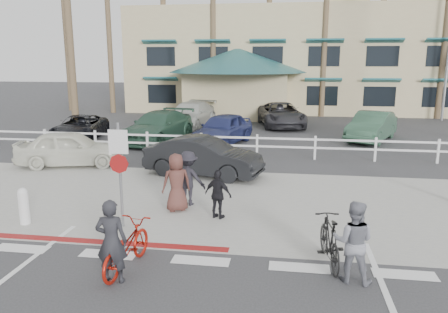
% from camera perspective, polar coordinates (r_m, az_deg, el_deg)
% --- Properties ---
extents(ground, '(140.00, 140.00, 0.00)m').
position_cam_1_polar(ground, '(8.72, -3.87, -15.22)').
color(ground, '#333335').
extents(sidewalk_plaza, '(22.00, 7.00, 0.01)m').
position_cam_1_polar(sidewalk_plaza, '(12.80, 0.46, -5.91)').
color(sidewalk_plaza, gray).
rests_on(sidewalk_plaza, ground).
extents(cross_street, '(40.00, 5.00, 0.01)m').
position_cam_1_polar(cross_street, '(16.62, 2.41, -1.60)').
color(cross_street, '#333335').
rests_on(cross_street, ground).
extents(parking_lot, '(50.00, 16.00, 0.01)m').
position_cam_1_polar(parking_lot, '(25.90, 4.69, 3.48)').
color(parking_lot, '#333335').
rests_on(parking_lot, ground).
extents(curb_red, '(7.00, 0.25, 0.02)m').
position_cam_1_polar(curb_red, '(10.71, -18.58, -10.36)').
color(curb_red, maroon).
rests_on(curb_red, ground).
extents(rail_fence, '(29.40, 0.16, 1.00)m').
position_cam_1_polar(rail_fence, '(18.41, 4.65, 1.35)').
color(rail_fence, silver).
rests_on(rail_fence, ground).
extents(building, '(28.00, 16.00, 11.30)m').
position_cam_1_polar(building, '(38.56, 9.31, 14.73)').
color(building, '#C9B889').
rests_on(building, ground).
extents(sign_post, '(0.50, 0.10, 2.90)m').
position_cam_1_polar(sign_post, '(10.84, -13.42, -1.73)').
color(sign_post, gray).
rests_on(sign_post, ground).
extents(bollard_0, '(0.26, 0.26, 0.95)m').
position_cam_1_polar(bollard_0, '(12.08, -24.67, -5.90)').
color(bollard_0, silver).
rests_on(bollard_0, ground).
extents(palm_0, '(4.00, 4.00, 15.00)m').
position_cam_1_polar(palm_0, '(38.07, -20.10, 16.98)').
color(palm_0, '#193B16').
rests_on(palm_0, ground).
extents(palm_1, '(4.00, 4.00, 13.00)m').
position_cam_1_polar(palm_1, '(35.38, -14.84, 16.08)').
color(palm_1, '#193B16').
rests_on(palm_1, ground).
extents(palm_2, '(4.00, 4.00, 16.00)m').
position_cam_1_polar(palm_2, '(35.13, -7.96, 18.85)').
color(palm_2, '#193B16').
rests_on(palm_2, ground).
extents(palm_3, '(4.00, 4.00, 14.00)m').
position_cam_1_polar(palm_3, '(33.16, -1.44, 17.61)').
color(palm_3, '#193B16').
rests_on(palm_3, ground).
extents(palm_4, '(4.00, 4.00, 15.00)m').
position_cam_1_polar(palm_4, '(33.75, 5.93, 18.31)').
color(palm_4, '#193B16').
rests_on(palm_4, ground).
extents(palm_5, '(4.00, 4.00, 13.00)m').
position_cam_1_polar(palm_5, '(32.70, 13.12, 16.50)').
color(palm_5, '#193B16').
rests_on(palm_5, ground).
extents(palm_7, '(4.00, 4.00, 14.00)m').
position_cam_1_polar(palm_7, '(34.24, 27.18, 16.13)').
color(palm_7, '#193B16').
rests_on(palm_7, ground).
extents(palm_10, '(4.00, 4.00, 12.00)m').
position_cam_1_polar(palm_10, '(25.46, -19.64, 16.20)').
color(palm_10, '#193B16').
rests_on(palm_10, ground).
extents(bike_red, '(0.84, 1.86, 0.94)m').
position_cam_1_polar(bike_red, '(8.94, -12.67, -11.43)').
color(bike_red, '#9E150A').
rests_on(bike_red, ground).
extents(rider_red, '(0.61, 0.42, 1.61)m').
position_cam_1_polar(rider_red, '(8.39, -14.48, -10.69)').
color(rider_red, '#242429').
rests_on(rider_red, ground).
extents(bike_black, '(0.70, 1.75, 1.02)m').
position_cam_1_polar(bike_black, '(9.16, 13.64, -10.61)').
color(bike_black, black).
rests_on(bike_black, ground).
extents(rider_black, '(0.87, 0.74, 1.57)m').
position_cam_1_polar(rider_black, '(8.52, 16.53, -10.61)').
color(rider_black, gray).
rests_on(rider_black, ground).
extents(pedestrian_a, '(1.10, 0.76, 1.56)m').
position_cam_1_polar(pedestrian_a, '(12.38, -4.70, -2.86)').
color(pedestrian_a, black).
rests_on(pedestrian_a, ground).
extents(pedestrian_child, '(0.83, 0.56, 1.30)m').
position_cam_1_polar(pedestrian_child, '(11.31, -0.77, -4.99)').
color(pedestrian_child, black).
rests_on(pedestrian_child, ground).
extents(pedestrian_b, '(0.93, 0.82, 1.60)m').
position_cam_1_polar(pedestrian_b, '(11.91, -6.23, -3.41)').
color(pedestrian_b, '#502C26').
rests_on(pedestrian_b, ground).
extents(car_white_sedan, '(4.41, 2.34, 1.38)m').
position_cam_1_polar(car_white_sedan, '(15.51, -2.73, -0.02)').
color(car_white_sedan, black).
rests_on(car_white_sedan, ground).
extents(car_red_compact, '(4.34, 2.62, 1.38)m').
position_cam_1_polar(car_red_compact, '(17.98, -19.42, 1.02)').
color(car_red_compact, silver).
rests_on(car_red_compact, ground).
extents(lot_car_0, '(2.72, 4.75, 1.25)m').
position_cam_1_polar(lot_car_0, '(23.79, -18.31, 3.60)').
color(lot_car_0, black).
rests_on(lot_car_0, ground).
extents(lot_car_1, '(3.11, 5.49, 1.50)m').
position_cam_1_polar(lot_car_1, '(22.38, -8.61, 3.89)').
color(lot_car_1, '#2B513E').
rests_on(lot_car_1, ground).
extents(lot_car_2, '(2.91, 4.73, 1.50)m').
position_cam_1_polar(lot_car_2, '(21.34, -0.19, 3.62)').
color(lot_car_2, navy).
rests_on(lot_car_2, ground).
extents(lot_car_3, '(3.27, 4.73, 1.48)m').
position_cam_1_polar(lot_car_3, '(23.50, 18.73, 3.74)').
color(lot_car_3, '#30543F').
rests_on(lot_car_3, ground).
extents(lot_car_4, '(2.78, 5.49, 1.53)m').
position_cam_1_polar(lot_car_4, '(26.76, -4.44, 5.42)').
color(lot_car_4, beige).
rests_on(lot_car_4, ground).
extents(lot_car_5, '(3.44, 5.65, 1.47)m').
position_cam_1_polar(lot_car_5, '(27.35, 7.47, 5.44)').
color(lot_car_5, '#2F2E33').
rests_on(lot_car_5, ground).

